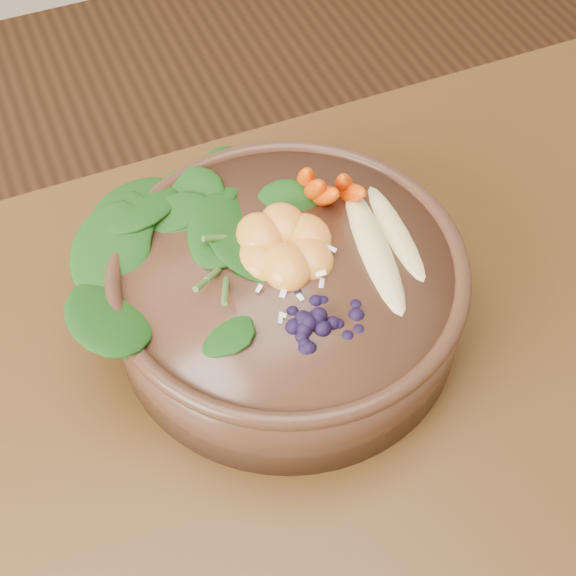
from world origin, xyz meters
The scene contains 7 objects.
stoneware_bowl centered at (0.27, 0.18, 0.79)m, with size 0.32×0.32×0.09m, color #45291A.
kale_heap centered at (0.23, 0.25, 0.86)m, with size 0.21×0.19×0.05m, color #1A4C13, non-canonical shape.
carrot_cluster centered at (0.34, 0.26, 0.88)m, with size 0.07×0.07×0.09m, color #F04500, non-canonical shape.
banana_halves centered at (0.36, 0.17, 0.85)m, with size 0.08×0.18×0.03m.
mandarin_cluster centered at (0.28, 0.20, 0.85)m, with size 0.09×0.10×0.04m, color orange, non-canonical shape.
blueberry_pile centered at (0.27, 0.11, 0.86)m, with size 0.15×0.11×0.04m, color black, non-canonical shape.
coconut_flakes centered at (0.27, 0.16, 0.84)m, with size 0.10×0.08×0.01m, color white, non-canonical shape.
Camera 1 is at (0.10, -0.24, 1.38)m, focal length 50.00 mm.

